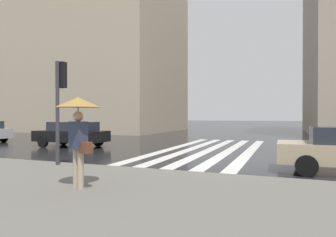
% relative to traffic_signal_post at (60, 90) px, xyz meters
% --- Properties ---
extents(ground_plane, '(220.00, 220.00, 0.00)m').
position_rel_traffic_signal_post_xyz_m(ground_plane, '(3.37, -5.35, -2.57)').
color(ground_plane, black).
extents(zebra_crossing, '(13.00, 4.50, 0.01)m').
position_rel_traffic_signal_post_xyz_m(zebra_crossing, '(7.37, -3.28, -2.57)').
color(zebra_crossing, silver).
rests_on(zebra_crossing, ground_plane).
extents(haussmann_block_mid, '(14.06, 25.27, 22.14)m').
position_rel_traffic_signal_post_xyz_m(haussmann_block_mid, '(22.90, 17.71, 8.27)').
color(haussmann_block_mid, tan).
rests_on(haussmann_block_mid, ground_plane).
extents(traffic_signal_post, '(0.44, 0.30, 3.36)m').
position_rel_traffic_signal_post_xyz_m(traffic_signal_post, '(0.00, 0.00, 0.00)').
color(traffic_signal_post, '#333338').
rests_on(traffic_signal_post, sidewalk_pavement).
extents(car_black, '(1.85, 4.10, 1.41)m').
position_rel_traffic_signal_post_xyz_m(car_black, '(5.87, 4.32, -1.82)').
color(car_black, black).
rests_on(car_black, ground_plane).
extents(pedestrian_with_floral_umbrella, '(0.98, 0.98, 1.99)m').
position_rel_traffic_signal_post_xyz_m(pedestrian_with_floral_umbrella, '(-2.50, -2.68, -0.85)').
color(pedestrian_with_floral_umbrella, '#2D3851').
rests_on(pedestrian_with_floral_umbrella, sidewalk_pavement).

